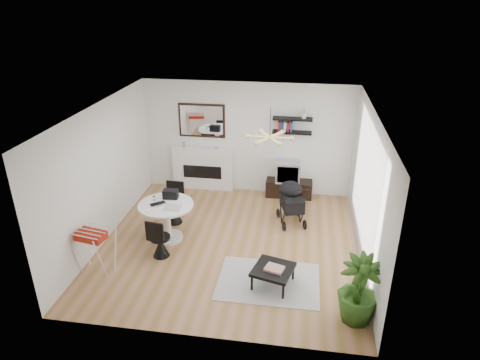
# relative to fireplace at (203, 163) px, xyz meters

# --- Properties ---
(floor) EXTENTS (5.00, 5.00, 0.00)m
(floor) POSITION_rel_fireplace_xyz_m (1.10, -2.42, -0.69)
(floor) COLOR olive
(floor) RESTS_ON ground
(ceiling) EXTENTS (5.00, 5.00, 0.00)m
(ceiling) POSITION_rel_fireplace_xyz_m (1.10, -2.42, 2.01)
(ceiling) COLOR white
(ceiling) RESTS_ON wall_back
(wall_back) EXTENTS (5.00, 0.00, 5.00)m
(wall_back) POSITION_rel_fireplace_xyz_m (1.10, 0.08, 0.66)
(wall_back) COLOR white
(wall_back) RESTS_ON floor
(wall_left) EXTENTS (0.00, 5.00, 5.00)m
(wall_left) POSITION_rel_fireplace_xyz_m (-1.40, -2.42, 0.66)
(wall_left) COLOR white
(wall_left) RESTS_ON floor
(wall_right) EXTENTS (0.00, 5.00, 5.00)m
(wall_right) POSITION_rel_fireplace_xyz_m (3.60, -2.42, 0.66)
(wall_right) COLOR white
(wall_right) RESTS_ON floor
(sheer_curtain) EXTENTS (0.04, 3.60, 2.60)m
(sheer_curtain) POSITION_rel_fireplace_xyz_m (3.50, -2.22, 0.66)
(sheer_curtain) COLOR white
(sheer_curtain) RESTS_ON wall_right
(fireplace) EXTENTS (1.50, 0.17, 2.16)m
(fireplace) POSITION_rel_fireplace_xyz_m (0.00, 0.00, 0.00)
(fireplace) COLOR white
(fireplace) RESTS_ON floor
(shelf_lower) EXTENTS (0.90, 0.25, 0.04)m
(shelf_lower) POSITION_rel_fireplace_xyz_m (2.14, -0.05, 0.91)
(shelf_lower) COLOR black
(shelf_lower) RESTS_ON wall_back
(shelf_upper) EXTENTS (0.90, 0.25, 0.04)m
(shelf_upper) POSITION_rel_fireplace_xyz_m (2.14, -0.05, 1.23)
(shelf_upper) COLOR black
(shelf_upper) RESTS_ON wall_back
(pendant_lamp) EXTENTS (0.90, 0.90, 0.10)m
(pendant_lamp) POSITION_rel_fireplace_xyz_m (1.80, -2.12, 1.46)
(pendant_lamp) COLOR tan
(pendant_lamp) RESTS_ON ceiling
(tv_console) EXTENTS (1.10, 0.38, 0.41)m
(tv_console) POSITION_rel_fireplace_xyz_m (2.14, -0.13, -0.48)
(tv_console) COLOR black
(tv_console) RESTS_ON floor
(crt_tv) EXTENTS (0.57, 0.50, 0.50)m
(crt_tv) POSITION_rel_fireplace_xyz_m (2.10, -0.13, -0.02)
(crt_tv) COLOR #B4B4B7
(crt_tv) RESTS_ON tv_console
(dining_table) EXTENTS (1.08, 1.08, 0.79)m
(dining_table) POSITION_rel_fireplace_xyz_m (-0.17, -2.43, -0.16)
(dining_table) COLOR white
(dining_table) RESTS_ON floor
(laptop) EXTENTS (0.35, 0.34, 0.02)m
(laptop) POSITION_rel_fireplace_xyz_m (-0.29, -2.49, 0.12)
(laptop) COLOR black
(laptop) RESTS_ON dining_table
(black_bag) EXTENTS (0.30, 0.19, 0.18)m
(black_bag) POSITION_rel_fireplace_xyz_m (-0.15, -2.16, 0.19)
(black_bag) COLOR black
(black_bag) RESTS_ON dining_table
(newspaper) EXTENTS (0.33, 0.27, 0.01)m
(newspaper) POSITION_rel_fireplace_xyz_m (0.01, -2.56, 0.11)
(newspaper) COLOR silver
(newspaper) RESTS_ON dining_table
(drinking_glass) EXTENTS (0.05, 0.05, 0.09)m
(drinking_glass) POSITION_rel_fireplace_xyz_m (-0.44, -2.30, 0.15)
(drinking_glass) COLOR white
(drinking_glass) RESTS_ON dining_table
(chair_far) EXTENTS (0.42, 0.43, 0.89)m
(chair_far) POSITION_rel_fireplace_xyz_m (-0.24, -1.75, -0.40)
(chair_far) COLOR black
(chair_far) RESTS_ON floor
(chair_near) EXTENTS (0.40, 0.41, 0.82)m
(chair_near) POSITION_rel_fireplace_xyz_m (-0.12, -3.04, -0.43)
(chair_near) COLOR black
(chair_near) RESTS_ON floor
(drying_rack) EXTENTS (0.67, 0.64, 0.87)m
(drying_rack) POSITION_rel_fireplace_xyz_m (-1.08, -3.67, -0.23)
(drying_rack) COLOR white
(drying_rack) RESTS_ON floor
(stroller) EXTENTS (0.70, 0.89, 0.99)m
(stroller) POSITION_rel_fireplace_xyz_m (2.24, -1.35, -0.26)
(stroller) COLOR black
(stroller) RESTS_ON floor
(rug) EXTENTS (1.74, 1.26, 0.01)m
(rug) POSITION_rel_fireplace_xyz_m (1.96, -3.50, -0.68)
(rug) COLOR #ABABAB
(rug) RESTS_ON floor
(coffee_table) EXTENTS (0.78, 0.78, 0.33)m
(coffee_table) POSITION_rel_fireplace_xyz_m (2.04, -3.57, -0.38)
(coffee_table) COLOR black
(coffee_table) RESTS_ON rug
(magazines) EXTENTS (0.36, 0.32, 0.04)m
(magazines) POSITION_rel_fireplace_xyz_m (2.06, -3.61, -0.32)
(magazines) COLOR #B53C2D
(magazines) RESTS_ON coffee_table
(potted_plant) EXTENTS (0.71, 0.71, 1.11)m
(potted_plant) POSITION_rel_fireplace_xyz_m (3.35, -4.21, -0.13)
(potted_plant) COLOR #295117
(potted_plant) RESTS_ON floor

